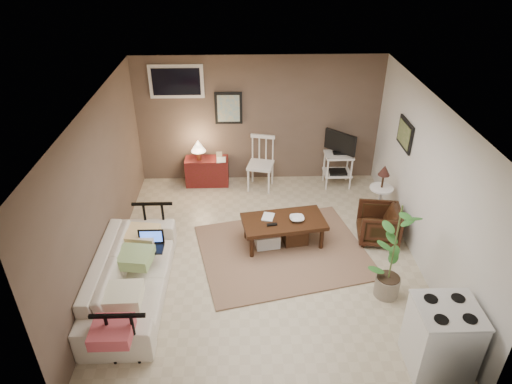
{
  "coord_description": "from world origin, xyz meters",
  "views": [
    {
      "loc": [
        -0.29,
        -5.41,
        4.37
      ],
      "look_at": [
        -0.12,
        0.35,
        0.93
      ],
      "focal_mm": 32.0,
      "sensor_mm": 36.0,
      "label": 1
    }
  ],
  "objects_px": {
    "sofa": "(130,269)",
    "spindle_chair": "(261,165)",
    "armchair": "(379,223)",
    "stove": "(441,337)",
    "side_table": "(382,187)",
    "red_console": "(206,169)",
    "tv_stand": "(339,158)",
    "coffee_table": "(283,230)",
    "potted_plant": "(394,249)"
  },
  "relations": [
    {
      "from": "armchair",
      "to": "spindle_chair",
      "type": "bearing_deg",
      "value": -125.64
    },
    {
      "from": "tv_stand",
      "to": "armchair",
      "type": "xyz_separation_m",
      "value": [
        0.32,
        -1.75,
        -0.26
      ]
    },
    {
      "from": "sofa",
      "to": "tv_stand",
      "type": "relative_size",
      "value": 2.11
    },
    {
      "from": "tv_stand",
      "to": "spindle_chair",
      "type": "bearing_deg",
      "value": -178.51
    },
    {
      "from": "side_table",
      "to": "stove",
      "type": "distance_m",
      "value": 2.98
    },
    {
      "from": "side_table",
      "to": "sofa",
      "type": "bearing_deg",
      "value": -155.39
    },
    {
      "from": "spindle_chair",
      "to": "armchair",
      "type": "xyz_separation_m",
      "value": [
        1.78,
        -1.72,
        -0.15
      ]
    },
    {
      "from": "red_console",
      "to": "spindle_chair",
      "type": "height_order",
      "value": "spindle_chair"
    },
    {
      "from": "sofa",
      "to": "side_table",
      "type": "relative_size",
      "value": 2.24
    },
    {
      "from": "spindle_chair",
      "to": "red_console",
      "type": "bearing_deg",
      "value": 171.44
    },
    {
      "from": "sofa",
      "to": "spindle_chair",
      "type": "relative_size",
      "value": 2.29
    },
    {
      "from": "spindle_chair",
      "to": "side_table",
      "type": "bearing_deg",
      "value": -30.46
    },
    {
      "from": "stove",
      "to": "tv_stand",
      "type": "bearing_deg",
      "value": 95.12
    },
    {
      "from": "coffee_table",
      "to": "red_console",
      "type": "bearing_deg",
      "value": 123.69
    },
    {
      "from": "sofa",
      "to": "stove",
      "type": "distance_m",
      "value": 3.86
    },
    {
      "from": "spindle_chair",
      "to": "tv_stand",
      "type": "relative_size",
      "value": 0.92
    },
    {
      "from": "red_console",
      "to": "armchair",
      "type": "distance_m",
      "value": 3.37
    },
    {
      "from": "armchair",
      "to": "stove",
      "type": "bearing_deg",
      "value": 9.45
    },
    {
      "from": "armchair",
      "to": "stove",
      "type": "relative_size",
      "value": 0.72
    },
    {
      "from": "side_table",
      "to": "stove",
      "type": "bearing_deg",
      "value": -92.18
    },
    {
      "from": "armchair",
      "to": "potted_plant",
      "type": "relative_size",
      "value": 0.43
    },
    {
      "from": "side_table",
      "to": "armchair",
      "type": "xyz_separation_m",
      "value": [
        -0.16,
        -0.57,
        -0.32
      ]
    },
    {
      "from": "sofa",
      "to": "side_table",
      "type": "xyz_separation_m",
      "value": [
        3.76,
        1.72,
        0.19
      ]
    },
    {
      "from": "armchair",
      "to": "stove",
      "type": "distance_m",
      "value": 2.4
    },
    {
      "from": "armchair",
      "to": "sofa",
      "type": "bearing_deg",
      "value": -64.0
    },
    {
      "from": "red_console",
      "to": "armchair",
      "type": "bearing_deg",
      "value": -33.68
    },
    {
      "from": "side_table",
      "to": "red_console",
      "type": "bearing_deg",
      "value": 156.41
    },
    {
      "from": "tv_stand",
      "to": "side_table",
      "type": "xyz_separation_m",
      "value": [
        0.48,
        -1.18,
        0.06
      ]
    },
    {
      "from": "side_table",
      "to": "spindle_chair",
      "type": "bearing_deg",
      "value": 149.54
    },
    {
      "from": "potted_plant",
      "to": "tv_stand",
      "type": "bearing_deg",
      "value": 92.46
    },
    {
      "from": "spindle_chair",
      "to": "potted_plant",
      "type": "distance_m",
      "value": 3.38
    },
    {
      "from": "spindle_chair",
      "to": "tv_stand",
      "type": "xyz_separation_m",
      "value": [
        1.45,
        0.04,
        0.11
      ]
    },
    {
      "from": "spindle_chair",
      "to": "stove",
      "type": "distance_m",
      "value": 4.49
    },
    {
      "from": "coffee_table",
      "to": "stove",
      "type": "relative_size",
      "value": 1.53
    },
    {
      "from": "stove",
      "to": "coffee_table",
      "type": "bearing_deg",
      "value": 123.88
    },
    {
      "from": "sofa",
      "to": "stove",
      "type": "xyz_separation_m",
      "value": [
        3.65,
        -1.24,
        -0.01
      ]
    },
    {
      "from": "potted_plant",
      "to": "coffee_table",
      "type": "bearing_deg",
      "value": 138.23
    },
    {
      "from": "sofa",
      "to": "armchair",
      "type": "bearing_deg",
      "value": -72.31
    },
    {
      "from": "red_console",
      "to": "potted_plant",
      "type": "bearing_deg",
      "value": -50.08
    },
    {
      "from": "coffee_table",
      "to": "stove",
      "type": "bearing_deg",
      "value": -56.12
    },
    {
      "from": "stove",
      "to": "potted_plant",
      "type": "bearing_deg",
      "value": 101.96
    },
    {
      "from": "tv_stand",
      "to": "side_table",
      "type": "distance_m",
      "value": 1.27
    },
    {
      "from": "coffee_table",
      "to": "stove",
      "type": "height_order",
      "value": "stove"
    },
    {
      "from": "coffee_table",
      "to": "sofa",
      "type": "bearing_deg",
      "value": -152.95
    },
    {
      "from": "red_console",
      "to": "side_table",
      "type": "relative_size",
      "value": 0.91
    },
    {
      "from": "coffee_table",
      "to": "armchair",
      "type": "relative_size",
      "value": 2.12
    },
    {
      "from": "red_console",
      "to": "tv_stand",
      "type": "bearing_deg",
      "value": -2.69
    },
    {
      "from": "coffee_table",
      "to": "spindle_chair",
      "type": "xyz_separation_m",
      "value": [
        -0.27,
        1.79,
        0.2
      ]
    },
    {
      "from": "red_console",
      "to": "stove",
      "type": "xyz_separation_m",
      "value": [
        2.85,
        -4.26,
        0.11
      ]
    },
    {
      "from": "spindle_chair",
      "to": "armchair",
      "type": "relative_size",
      "value": 1.58
    }
  ]
}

